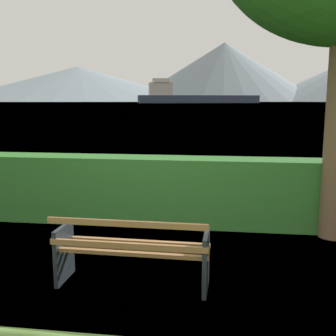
% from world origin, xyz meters
% --- Properties ---
extents(ground_plane, '(1400.00, 1400.00, 0.00)m').
position_xyz_m(ground_plane, '(0.00, 0.00, 0.00)').
color(ground_plane, '#567A38').
extents(water_surface, '(620.00, 620.00, 0.00)m').
position_xyz_m(water_surface, '(0.00, 308.93, 0.00)').
color(water_surface, '#6B8EA3').
rests_on(water_surface, ground_plane).
extents(park_bench, '(1.79, 0.61, 0.87)m').
position_xyz_m(park_bench, '(-0.00, -0.06, 0.43)').
color(park_bench, olive).
rests_on(park_bench, ground_plane).
extents(hedge_row, '(11.35, 0.65, 1.17)m').
position_xyz_m(hedge_row, '(0.00, 2.43, 0.59)').
color(hedge_row, '#2D6B28').
rests_on(hedge_row, ground_plane).
extents(cargo_ship_large, '(81.05, 34.27, 15.89)m').
position_xyz_m(cargo_ship_large, '(-21.90, 270.47, 4.44)').
color(cargo_ship_large, '#2D384C').
rests_on(cargo_ship_large, water_surface).
extents(distant_hills, '(812.48, 372.21, 86.95)m').
position_xyz_m(distant_hills, '(59.60, 581.23, 37.87)').
color(distant_hills, gray).
rests_on(distant_hills, ground_plane).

